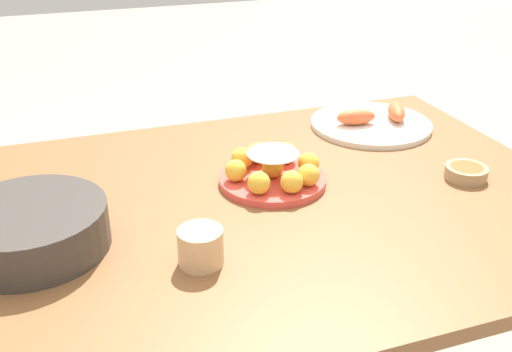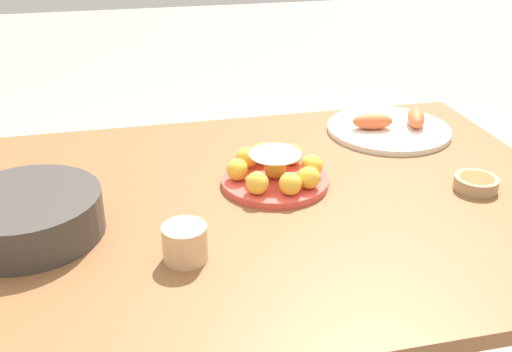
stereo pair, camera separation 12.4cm
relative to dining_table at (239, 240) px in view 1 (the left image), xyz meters
name	(u,v)px [view 1 (the left image)]	position (x,y,z in m)	size (l,w,h in m)	color
dining_table	(239,240)	(0.00, 0.00, 0.00)	(1.43, 0.94, 0.73)	brown
cake_plate	(273,171)	(-0.10, -0.06, 0.12)	(0.23, 0.23, 0.08)	#E04C42
serving_bowl	(31,227)	(0.40, 0.04, 0.13)	(0.27, 0.27, 0.08)	#3D3833
sauce_bowl	(466,172)	(-0.51, 0.06, 0.10)	(0.09, 0.09, 0.03)	tan
seafood_platter	(372,122)	(-0.47, -0.29, 0.10)	(0.32, 0.32, 0.06)	silver
cup_far	(201,247)	(0.12, 0.18, 0.12)	(0.08, 0.08, 0.07)	#DBB27F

